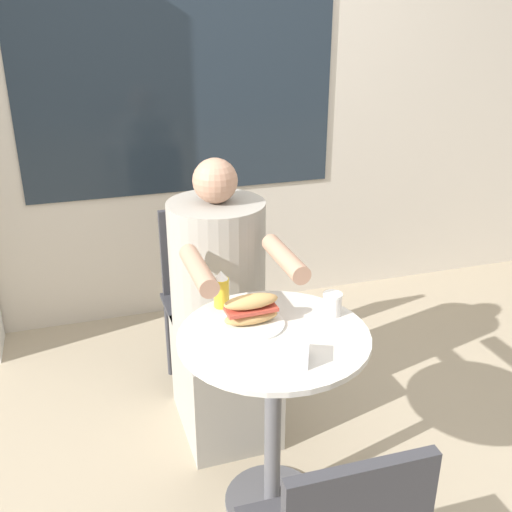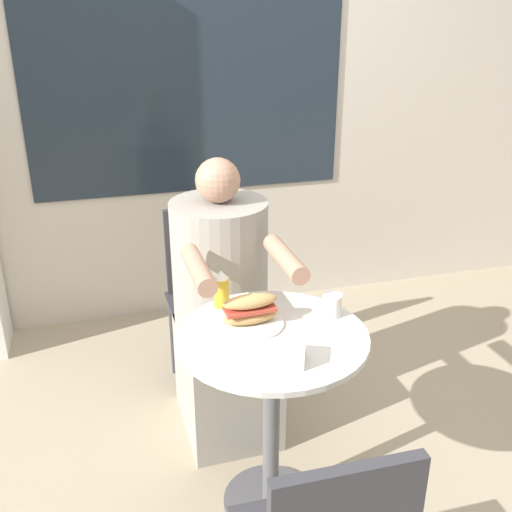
{
  "view_description": "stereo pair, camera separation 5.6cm",
  "coord_description": "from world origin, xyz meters",
  "px_view_note": "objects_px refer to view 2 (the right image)",
  "views": [
    {
      "loc": [
        -0.57,
        -1.62,
        1.75
      ],
      "look_at": [
        0.0,
        0.2,
        0.93
      ],
      "focal_mm": 42.0,
      "sensor_mm": 36.0,
      "label": 1
    },
    {
      "loc": [
        -0.52,
        -1.64,
        1.75
      ],
      "look_at": [
        0.0,
        0.2,
        0.93
      ],
      "focal_mm": 42.0,
      "sensor_mm": 36.0,
      "label": 2
    }
  ],
  "objects_px": {
    "seated_diner": "(223,319)",
    "condiment_bottle": "(221,289)",
    "cafe_table": "(272,385)",
    "drink_cup": "(332,305)",
    "sandwich_on_plate": "(250,312)",
    "diner_chair": "(206,282)"
  },
  "relations": [
    {
      "from": "cafe_table",
      "to": "drink_cup",
      "type": "bearing_deg",
      "value": 16.05
    },
    {
      "from": "seated_diner",
      "to": "sandwich_on_plate",
      "type": "bearing_deg",
      "value": 88.49
    },
    {
      "from": "sandwich_on_plate",
      "to": "drink_cup",
      "type": "relative_size",
      "value": 2.84
    },
    {
      "from": "drink_cup",
      "to": "condiment_bottle",
      "type": "bearing_deg",
      "value": 153.93
    },
    {
      "from": "cafe_table",
      "to": "sandwich_on_plate",
      "type": "height_order",
      "value": "sandwich_on_plate"
    },
    {
      "from": "diner_chair",
      "to": "condiment_bottle",
      "type": "height_order",
      "value": "condiment_bottle"
    },
    {
      "from": "diner_chair",
      "to": "seated_diner",
      "type": "distance_m",
      "value": 0.35
    },
    {
      "from": "sandwich_on_plate",
      "to": "condiment_bottle",
      "type": "relative_size",
      "value": 1.64
    },
    {
      "from": "diner_chair",
      "to": "sandwich_on_plate",
      "type": "relative_size",
      "value": 3.8
    },
    {
      "from": "seated_diner",
      "to": "condiment_bottle",
      "type": "bearing_deg",
      "value": 76.02
    },
    {
      "from": "condiment_bottle",
      "to": "drink_cup",
      "type": "bearing_deg",
      "value": -26.07
    },
    {
      "from": "cafe_table",
      "to": "sandwich_on_plate",
      "type": "xyz_separation_m",
      "value": [
        -0.05,
        0.08,
        0.25
      ]
    },
    {
      "from": "cafe_table",
      "to": "drink_cup",
      "type": "distance_m",
      "value": 0.35
    },
    {
      "from": "cafe_table",
      "to": "sandwich_on_plate",
      "type": "relative_size",
      "value": 3.2
    },
    {
      "from": "diner_chair",
      "to": "drink_cup",
      "type": "xyz_separation_m",
      "value": [
        0.29,
        -0.81,
        0.25
      ]
    },
    {
      "from": "seated_diner",
      "to": "drink_cup",
      "type": "distance_m",
      "value": 0.6
    },
    {
      "from": "sandwich_on_plate",
      "to": "condiment_bottle",
      "type": "xyz_separation_m",
      "value": [
        -0.06,
        0.16,
        0.02
      ]
    },
    {
      "from": "cafe_table",
      "to": "drink_cup",
      "type": "relative_size",
      "value": 9.11
    },
    {
      "from": "diner_chair",
      "to": "seated_diner",
      "type": "bearing_deg",
      "value": 89.4
    },
    {
      "from": "seated_diner",
      "to": "drink_cup",
      "type": "bearing_deg",
      "value": 121.08
    },
    {
      "from": "diner_chair",
      "to": "seated_diner",
      "type": "relative_size",
      "value": 0.73
    },
    {
      "from": "condiment_bottle",
      "to": "cafe_table",
      "type": "bearing_deg",
      "value": -64.36
    }
  ]
}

